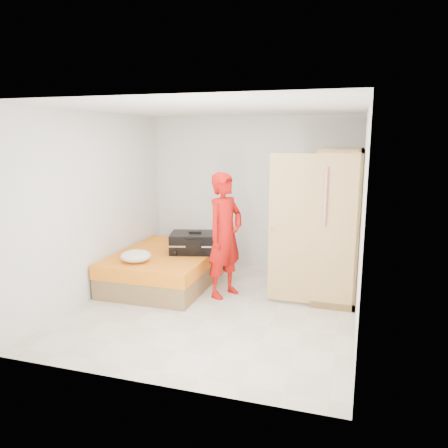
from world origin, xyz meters
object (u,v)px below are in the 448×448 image
(wardrobe, at_px, (334,228))
(suitcase, at_px, (195,243))
(round_cushion, at_px, (136,256))
(person, at_px, (225,235))
(bed, at_px, (167,267))

(wardrobe, xyz_separation_m, suitcase, (-2.07, -0.04, -0.35))
(wardrobe, bearing_deg, round_cushion, -163.44)
(wardrobe, bearing_deg, suitcase, -178.77)
(person, relative_size, suitcase, 2.01)
(suitcase, bearing_deg, bed, -177.46)
(wardrobe, relative_size, round_cushion, 4.79)
(suitcase, xyz_separation_m, round_cushion, (-0.62, -0.76, -0.06))
(person, bearing_deg, round_cushion, 130.90)
(bed, relative_size, person, 1.14)
(bed, relative_size, suitcase, 2.29)
(bed, height_order, wardrobe, wardrobe)
(bed, xyz_separation_m, person, (1.03, -0.25, 0.64))
(round_cushion, bearing_deg, wardrobe, 16.56)
(bed, height_order, suitcase, suitcase)
(wardrobe, distance_m, person, 1.54)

